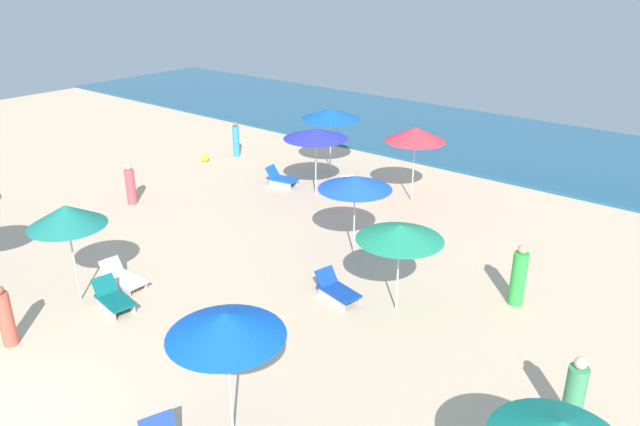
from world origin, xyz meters
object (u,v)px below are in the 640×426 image
umbrella_5 (316,134)px  lounge_chair_8_0 (113,299)px  beach_ball_0 (205,158)px  umbrella_8 (66,216)px  beachgoer_0 (574,396)px  beachgoer_4 (236,140)px  umbrella_4 (331,114)px  lounge_chair_5_1 (354,191)px  umbrella_9 (400,232)px  lounge_chair_9_0 (337,289)px  lounge_chair_8_1 (122,278)px  umbrella_2 (415,134)px  umbrella_1 (355,182)px  beachgoer_5 (518,277)px  lounge_chair_5_0 (281,179)px  beachgoer_1 (131,186)px  beachgoer_2 (6,318)px  umbrella_0 (226,325)px

umbrella_5 → lounge_chair_8_0: size_ratio=1.92×
lounge_chair_8_0 → beach_ball_0: (-7.61, 9.66, -0.10)m
umbrella_8 → beachgoer_0: (11.51, 3.30, -1.67)m
umbrella_8 → beachgoer_4: bearing=117.9°
umbrella_4 → beachgoer_0: 15.96m
lounge_chair_5_1 → umbrella_9: (5.49, -5.72, 1.91)m
umbrella_5 → lounge_chair_9_0: umbrella_5 is taller
umbrella_5 → beachgoer_0: size_ratio=1.64×
umbrella_5 → lounge_chair_8_1: 9.02m
umbrella_2 → lounge_chair_8_1: 11.09m
umbrella_9 → beach_ball_0: (-13.24, 5.16, -1.98)m
umbrella_4 → umbrella_1: bearing=-46.7°
lounge_chair_5_1 → beachgoer_5: (7.75, -3.54, 0.53)m
umbrella_9 → lounge_chair_5_0: bearing=149.6°
umbrella_4 → beach_ball_0: umbrella_4 is taller
beachgoer_1 → umbrella_8: bearing=-95.6°
umbrella_2 → umbrella_5: 3.62m
umbrella_1 → beachgoer_5: umbrella_1 is taller
lounge_chair_8_1 → beachgoer_2: bearing=-174.4°
umbrella_4 → lounge_chair_9_0: 10.72m
umbrella_9 → umbrella_0: bearing=-89.8°
lounge_chair_5_0 → beachgoer_4: 4.56m
umbrella_1 → lounge_chair_5_0: bearing=152.0°
umbrella_4 → umbrella_9: (8.12, -7.65, -0.30)m
lounge_chair_8_0 → beachgoer_2: size_ratio=0.87×
umbrella_2 → beachgoer_4: bearing=-178.9°
umbrella_1 → lounge_chair_9_0: umbrella_1 is taller
umbrella_5 → beachgoer_0: umbrella_5 is taller
beachgoer_2 → beachgoer_4: 15.09m
beachgoer_4 → beachgoer_5: (15.01, -4.46, 0.03)m
umbrella_5 → beachgoer_2: (0.71, -12.01, -1.67)m
umbrella_9 → beachgoer_5: bearing=43.9°
lounge_chair_5_0 → umbrella_9: size_ratio=0.56×
umbrella_0 → umbrella_1: bearing=109.9°
lounge_chair_8_0 → beachgoer_1: 7.46m
umbrella_5 → lounge_chair_8_1: size_ratio=1.86×
umbrella_0 → lounge_chair_8_1: bearing=162.6°
lounge_chair_8_1 → umbrella_9: (6.47, 3.66, 1.92)m
beachgoer_1 → beachgoer_4: 6.63m
umbrella_9 → umbrella_8: bearing=-144.2°
beachgoer_1 → lounge_chair_9_0: bearing=-53.3°
umbrella_5 → lounge_chair_5_1: 2.59m
umbrella_0 → beachgoer_4: size_ratio=1.68×
umbrella_2 → beachgoer_2: bearing=-100.2°
lounge_chair_5_1 → beachgoer_2: (-0.63, -12.63, 0.46)m
umbrella_4 → umbrella_8: 12.55m
lounge_chair_8_1 → beachgoer_5: size_ratio=0.83×
umbrella_8 → lounge_chair_8_1: (0.21, 1.16, -2.16)m
umbrella_8 → lounge_chair_9_0: size_ratio=1.92×
beachgoer_2 → umbrella_1: bearing=-30.1°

